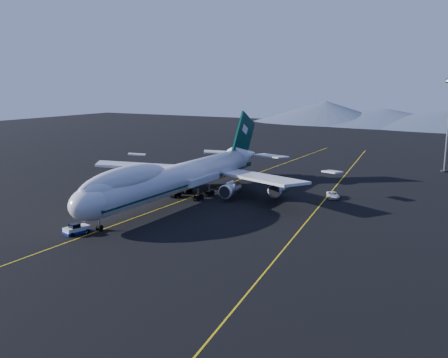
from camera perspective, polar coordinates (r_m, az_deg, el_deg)
The scene contains 7 objects.
ground at distance 116.42m, azimuth -5.07°, elevation -2.56°, with size 500.00×500.00×0.00m, color black.
taxiway_line_main at distance 116.42m, azimuth -5.07°, elevation -2.56°, with size 0.25×220.00×0.01m, color #E1BC0D.
taxiway_line_side at distance 112.10m, azimuth 10.70°, elevation -3.24°, with size 0.25×200.00×0.01m, color #E1BC0D.
boeing_747 at distance 115.23m, azimuth -5.11°, elevation 0.25°, with size 59.62×72.43×19.37m.
pushback_tug at distance 95.61m, azimuth -16.49°, elevation -5.62°, with size 3.49×5.07×2.02m.
service_van at distance 121.90m, azimuth 12.34°, elevation -1.80°, with size 2.49×5.39×1.50m, color silver.
floodlight_mast at distance 166.91m, azimuth 24.26°, elevation 5.62°, with size 3.49×2.62×28.26m.
Camera 1 is at (64.19, -93.21, 27.34)m, focal length 40.00 mm.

